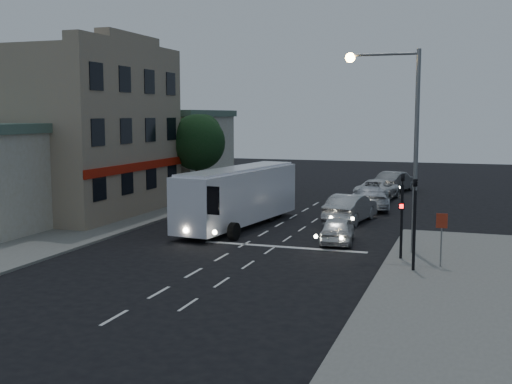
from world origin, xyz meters
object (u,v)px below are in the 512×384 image
(car_sedan_b, at_px, (370,197))
(tour_bus, at_px, (239,195))
(streetlight, at_px, (402,127))
(traffic_signal_side, at_px, (415,213))
(car_sedan_a, at_px, (350,208))
(car_extra, at_px, (395,181))
(car_suv, at_px, (337,230))
(car_sedan_c, at_px, (377,189))
(regulatory_sign, at_px, (442,231))
(street_tree, at_px, (197,140))
(traffic_signal_main, at_px, (402,206))

(car_sedan_b, bearing_deg, tour_bus, 43.27)
(car_sedan_b, height_order, streetlight, streetlight)
(streetlight, bearing_deg, traffic_signal_side, -74.30)
(car_sedan_a, height_order, car_extra, same)
(car_suv, height_order, car_sedan_c, car_sedan_c)
(traffic_signal_side, height_order, regulatory_sign, traffic_signal_side)
(car_sedan_b, height_order, car_extra, car_extra)
(car_suv, relative_size, street_tree, 0.63)
(street_tree, bearing_deg, traffic_signal_side, -44.50)
(car_extra, xyz_separation_m, street_tree, (-12.68, -11.25, 3.67))
(regulatory_sign, bearing_deg, car_sedan_c, 104.71)
(traffic_signal_main, height_order, streetlight, streetlight)
(car_extra, relative_size, street_tree, 0.81)
(car_extra, bearing_deg, regulatory_sign, 115.86)
(car_suv, height_order, streetlight, streetlight)
(car_suv, relative_size, car_sedan_b, 0.72)
(car_sedan_a, xyz_separation_m, traffic_signal_side, (4.58, -11.30, 1.59))
(traffic_signal_main, bearing_deg, regulatory_sign, -30.84)
(car_sedan_b, height_order, traffic_signal_side, traffic_signal_side)
(car_sedan_b, bearing_deg, car_sedan_a, 73.36)
(streetlight, relative_size, street_tree, 1.45)
(tour_bus, height_order, car_extra, tour_bus)
(tour_bus, height_order, street_tree, street_tree)
(car_sedan_c, xyz_separation_m, regulatory_sign, (5.51, -21.00, 0.83))
(tour_bus, bearing_deg, streetlight, -17.55)
(car_sedan_c, relative_size, traffic_signal_side, 1.34)
(car_extra, xyz_separation_m, regulatory_sign, (4.83, -26.51, 0.76))
(traffic_signal_side, relative_size, street_tree, 0.66)
(traffic_signal_main, xyz_separation_m, traffic_signal_side, (0.70, -1.98, 0.00))
(traffic_signal_side, xyz_separation_m, street_tree, (-16.51, 16.22, 2.08))
(tour_bus, relative_size, car_sedan_b, 2.06)
(regulatory_sign, bearing_deg, car_extra, 100.32)
(tour_bus, bearing_deg, traffic_signal_side, -29.51)
(tour_bus, bearing_deg, car_sedan_c, 75.58)
(car_sedan_c, height_order, streetlight, streetlight)
(streetlight, bearing_deg, tour_bus, 154.80)
(car_sedan_b, height_order, regulatory_sign, regulatory_sign)
(car_sedan_a, bearing_deg, car_extra, -84.41)
(tour_bus, bearing_deg, car_sedan_a, 39.47)
(car_sedan_a, distance_m, car_sedan_c, 10.66)
(car_sedan_c, relative_size, regulatory_sign, 2.49)
(car_sedan_b, xyz_separation_m, car_sedan_c, (-0.23, 5.02, -0.02))
(traffic_signal_side, bearing_deg, car_suv, 129.26)
(car_sedan_b, bearing_deg, car_sedan_c, -100.98)
(tour_bus, relative_size, car_suv, 2.85)
(traffic_signal_main, bearing_deg, tour_bus, 148.75)
(car_suv, bearing_deg, street_tree, -49.59)
(car_suv, xyz_separation_m, streetlight, (3.13, -1.60, 5.07))
(traffic_signal_main, distance_m, regulatory_sign, 2.14)
(car_sedan_a, xyz_separation_m, street_tree, (-11.92, 4.92, 3.67))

